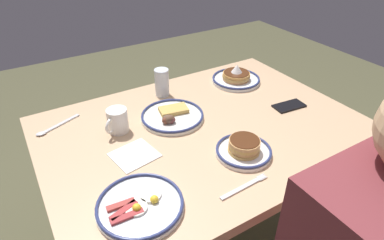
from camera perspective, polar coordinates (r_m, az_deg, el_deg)
The scene contains 11 objects.
dining_table at distance 1.38m, azimuth 2.13°, elevation -3.98°, with size 1.28×0.93×0.76m.
plate_near_main at distance 1.38m, azimuth -3.51°, elevation 0.71°, with size 0.27×0.27×0.05m.
plate_center_pancakes at distance 1.69m, azimuth 7.73°, elevation 7.35°, with size 0.24×0.24×0.09m.
plate_far_companion at distance 1.19m, azimuth 9.07°, elevation -5.04°, with size 0.20×0.20×0.06m.
plate_far_side at distance 1.01m, azimuth -9.11°, elevation -14.52°, with size 0.26×0.26×0.04m.
coffee_mug at distance 1.31m, azimuth -12.96°, elevation -0.09°, with size 0.11×0.09×0.10m.
drinking_glass at distance 1.54m, azimuth -5.28°, elevation 6.33°, with size 0.07×0.07×0.13m.
cell_phone at distance 1.53m, azimuth 16.64°, elevation 2.39°, with size 0.14×0.07×0.01m, color black.
paper_napkin at distance 1.20m, azimuth -10.05°, elevation -6.06°, with size 0.15×0.14×0.00m, color white.
fork_near at distance 1.08m, azimuth 9.18°, elevation -11.44°, with size 0.19×0.03×0.01m.
tea_spoon at distance 1.43m, azimuth -23.26°, elevation -1.30°, with size 0.19×0.09×0.01m.
Camera 1 is at (0.61, 0.91, 1.51)m, focal length 30.44 mm.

